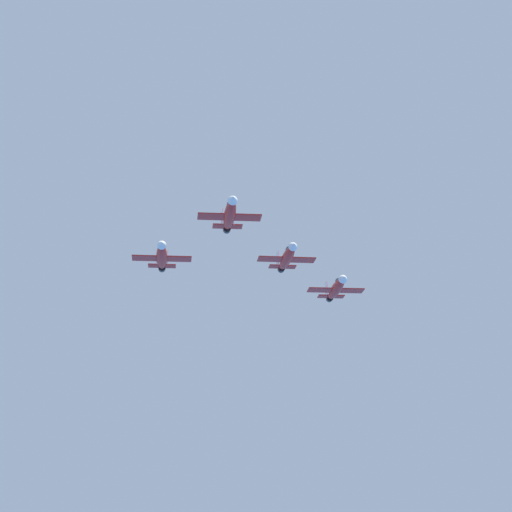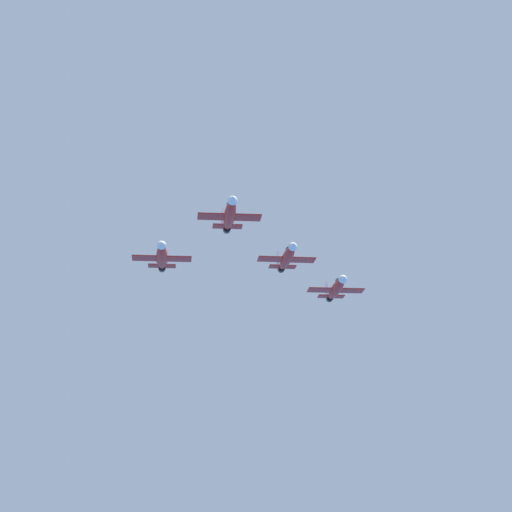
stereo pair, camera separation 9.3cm
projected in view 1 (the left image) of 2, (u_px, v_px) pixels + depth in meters
name	position (u px, v px, depth m)	size (l,w,h in m)	color
jet_lead	(230.00, 214.00, 166.59)	(17.89, 11.85, 3.97)	red
jet_left_wingman	(287.00, 257.00, 180.12)	(17.57, 11.59, 3.88)	red
jet_right_wingman	(162.00, 256.00, 177.91)	(17.77, 11.77, 3.94)	red
jet_left_outer	(336.00, 288.00, 193.99)	(18.24, 12.11, 4.06)	red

